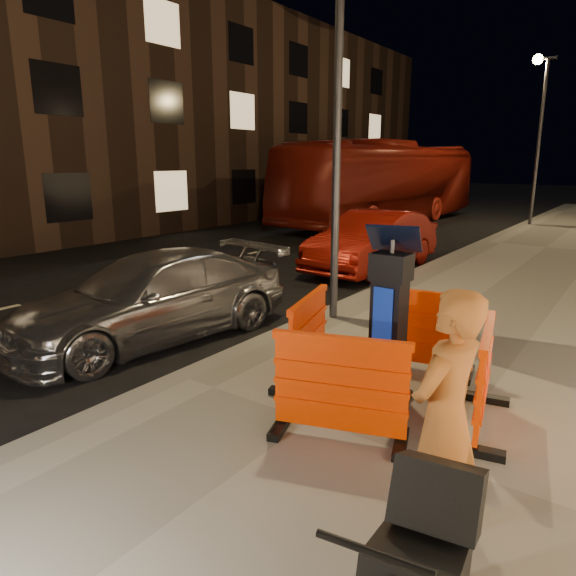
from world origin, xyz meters
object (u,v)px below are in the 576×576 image
Objects in this scene: car_silver at (155,338)px; barrier_back at (422,331)px; barrier_front at (340,388)px; barrier_kerbside at (308,337)px; stroller at (417,570)px; man at (445,417)px; barrier_bldgside at (484,378)px; bus_doubledecker at (382,223)px; car_red at (372,270)px; parking_kiosk at (389,320)px.

barrier_back is at bearing 20.46° from car_silver.
barrier_front is 1.34m from barrier_kerbside.
barrier_kerbside reaches higher than stroller.
car_silver is (-2.80, 0.16, -0.63)m from barrier_kerbside.
stroller is at bearing 24.66° from man.
barrier_bldgside is 1.64m from man.
bus_doubledecker reaches higher than car_silver.
barrier_back is at bearing -57.08° from car_red.
stroller is (5.06, -2.65, 0.62)m from car_silver.
barrier_front reaches higher than car_red.
man reaches higher than barrier_front.
car_red is (-2.38, 6.44, -0.63)m from barrier_kerbside.
barrier_front is at bearing -7.94° from car_silver.
barrier_bldgside is at bearing -55.24° from barrier_back.
stroller is at bearing -79.36° from barrier_back.
barrier_front is at bearing -100.24° from barrier_back.
parking_kiosk is 1.03× the size of man.
car_silver is at bearing 76.86° from barrier_bldgside.
car_red is (-3.33, 5.49, -0.63)m from barrier_back.
stroller reaches higher than car_red.
car_silver is at bearing 164.37° from parking_kiosk.
barrier_back is 1.34m from barrier_kerbside.
barrier_kerbside is 1.00× the size of barrier_bldgside.
parking_kiosk is 0.40× the size of car_silver.
barrier_kerbside is 0.29× the size of car_silver.
bus_doubledecker is 18.93m from man.
barrier_bldgside reaches higher than car_red.
car_silver is at bearing -92.11° from car_red.
barrier_bldgside is at bearing -54.72° from car_red.
bus_doubledecker is at bearing 115.55° from car_red.
parking_kiosk is 0.14× the size of bus_doubledecker.
barrier_bldgside is at bearing -13.24° from parking_kiosk.
barrier_front is at bearing -150.24° from barrier_kerbside.
barrier_bldgside is at bearing 6.59° from car_silver.
barrier_front and barrier_back have the same top height.
bus_doubledecker is 12.75× the size of stroller.
bus_doubledecker is 19.81m from stroller.
car_red is 10.10m from stroller.
parking_kiosk is 1.40× the size of barrier_bldgside.
man reaches higher than barrier_bldgside.
car_silver is at bearing 145.32° from barrier_front.
barrier_bldgside reaches higher than car_silver.
barrier_kerbside is 1.90m from barrier_bldgside.
barrier_bldgside is 2.52m from stroller.
barrier_kerbside is 16.61m from bus_doubledecker.
barrier_front is 1.34m from barrier_bldgside.
stroller is (0.20, -0.90, -0.36)m from man.
parking_kiosk reaches higher than barrier_back.
barrier_back and barrier_kerbside have the same top height.
barrier_back is 6.46m from car_red.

